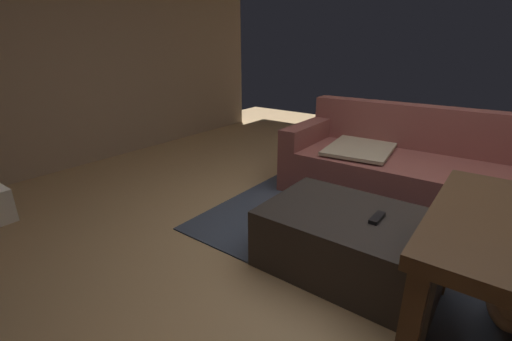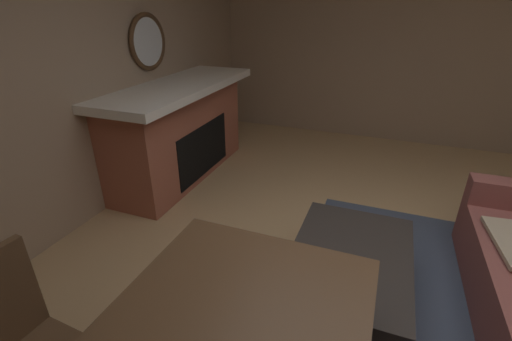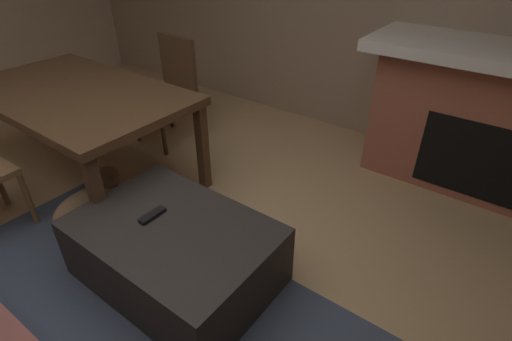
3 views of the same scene
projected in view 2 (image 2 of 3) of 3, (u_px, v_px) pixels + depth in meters
floor at (376, 325)px, 2.23m from camera, size 8.63×8.63×0.00m
wall_back_fireplace_side at (12, 71)px, 2.49m from camera, size 7.59×0.12×2.80m
wall_left at (412, 38)px, 4.65m from camera, size 0.12×5.70×2.80m
area_rug at (447, 326)px, 2.22m from camera, size 2.60×2.00×0.01m
fireplace at (180, 130)px, 3.95m from camera, size 2.14×0.76×1.07m
round_wall_mirror at (148, 42)px, 3.64m from camera, size 0.57×0.05×0.57m
ottoman_coffee_table at (348, 277)px, 2.34m from camera, size 1.09×0.75×0.39m
tv_remote at (350, 266)px, 2.13m from camera, size 0.05×0.16×0.02m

